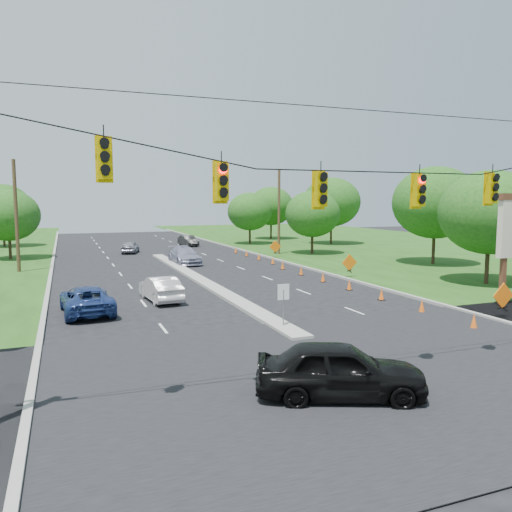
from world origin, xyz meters
name	(u,v)px	position (x,y,z in m)	size (l,w,h in m)	color
ground	(356,372)	(0.00, 0.00, 0.00)	(160.00, 160.00, 0.00)	black
cross_street	(356,372)	(0.00, 0.00, 0.00)	(160.00, 14.00, 0.02)	black
curb_left	(51,271)	(-10.10, 30.00, 0.00)	(0.25, 110.00, 0.16)	gray
curb_right	(277,260)	(10.10, 30.00, 0.00)	(0.25, 110.00, 0.16)	gray
median	(199,280)	(0.00, 21.00, 0.00)	(1.00, 34.00, 0.18)	gray
median_sign	(283,297)	(0.00, 6.00, 1.46)	(0.55, 0.06, 2.05)	gray
signal_span	(376,226)	(-0.05, -1.00, 4.97)	(25.60, 0.32, 9.00)	#422D1C
utility_pole_far_left	(16,216)	(-12.50, 30.00, 4.50)	(0.28, 0.28, 9.00)	#422D1C
utility_pole_far_right	(279,212)	(12.50, 35.00, 4.50)	(0.28, 0.28, 9.00)	#422D1C
cone_0	(474,321)	(8.03, 3.00, 0.35)	(0.32, 0.32, 0.70)	orange
cone_1	(422,306)	(8.03, 6.50, 0.35)	(0.32, 0.32, 0.70)	orange
cone_2	(381,294)	(8.03, 10.00, 0.35)	(0.32, 0.32, 0.70)	orange
cone_3	(349,285)	(8.03, 13.50, 0.35)	(0.32, 0.32, 0.70)	orange
cone_4	(323,277)	(8.03, 17.00, 0.35)	(0.32, 0.32, 0.70)	orange
cone_5	(301,271)	(8.03, 20.50, 0.35)	(0.32, 0.32, 0.70)	orange
cone_6	(283,265)	(8.03, 24.00, 0.35)	(0.32, 0.32, 0.70)	orange
cone_7	(273,260)	(8.63, 27.50, 0.35)	(0.32, 0.32, 0.70)	orange
cone_8	(259,256)	(8.63, 31.00, 0.35)	(0.32, 0.32, 0.70)	orange
cone_9	(247,253)	(8.63, 34.50, 0.35)	(0.32, 0.32, 0.70)	orange
cone_10	(236,250)	(8.63, 38.00, 0.35)	(0.32, 0.32, 0.70)	orange
work_sign_0	(503,297)	(10.80, 4.00, 1.09)	(1.27, 0.58, 1.37)	black
work_sign_1	(349,263)	(10.80, 18.00, 1.09)	(1.27, 0.58, 1.37)	black
work_sign_2	(275,247)	(10.80, 32.00, 1.09)	(1.27, 0.58, 1.37)	black
tree_5	(8,215)	(-14.00, 40.00, 4.34)	(5.88, 5.88, 6.86)	black
tree_6	(2,207)	(-16.00, 55.00, 4.96)	(6.72, 6.72, 7.84)	black
tree_7	(490,212)	(18.00, 12.00, 4.96)	(6.72, 6.72, 7.84)	black
tree_8	(435,203)	(22.00, 22.00, 5.58)	(7.56, 7.56, 8.82)	black
tree_9	(313,214)	(16.00, 34.00, 4.34)	(5.88, 5.88, 6.86)	black
tree_10	(332,202)	(24.00, 44.00, 5.58)	(7.56, 7.56, 8.82)	black
tree_11	(271,206)	(20.00, 55.00, 4.96)	(6.72, 6.72, 7.84)	black
tree_12	(250,212)	(14.00, 48.00, 4.34)	(5.88, 5.88, 6.86)	black
black_sedan	(340,370)	(-1.66, -1.71, 0.84)	(1.97, 4.90, 1.67)	black
white_sedan	(161,289)	(-3.95, 14.43, 0.71)	(1.51, 4.33, 1.43)	beige
blue_pickup	(87,300)	(-8.06, 12.51, 0.71)	(2.36, 5.12, 1.42)	navy
silver_car_far	(185,256)	(1.17, 30.56, 0.77)	(2.16, 5.32, 1.54)	gray
silver_car_oncoming	(130,247)	(-2.26, 42.10, 0.68)	(1.60, 3.97, 1.35)	gray
dark_car_receding	(188,241)	(5.72, 48.30, 0.69)	(1.46, 4.19, 1.38)	black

